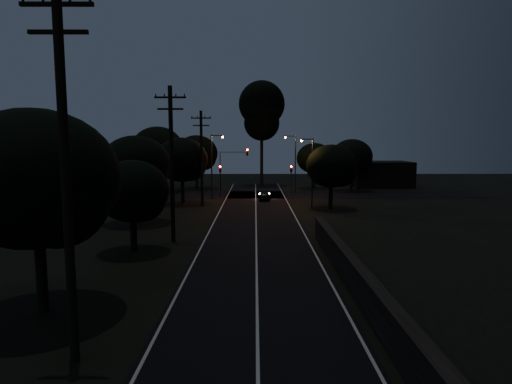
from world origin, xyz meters
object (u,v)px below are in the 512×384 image
object	(u,v)px
tall_pine	(262,110)
car	(264,196)
signal_mast	(233,163)
streetlight_a	(213,162)
utility_pole_far	(202,157)
streetlight_c	(311,168)
utility_pole_near	(65,170)
signal_right	(291,175)
streetlight_b	(294,160)
utility_pole_mid	(172,161)
signal_left	(220,175)

from	to	relation	value
tall_pine	car	bearing A→B (deg)	-89.82
car	signal_mast	bearing A→B (deg)	-38.33
streetlight_a	utility_pole_far	bearing A→B (deg)	-96.59
utility_pole_far	streetlight_c	bearing A→B (deg)	-9.60
utility_pole_near	signal_mast	world-z (taller)	utility_pole_near
utility_pole_far	signal_mast	distance (m)	8.64
signal_right	streetlight_b	distance (m)	4.45
signal_right	streetlight_c	world-z (taller)	streetlight_c
utility_pole_near	streetlight_c	world-z (taller)	utility_pole_near
signal_mast	streetlight_c	bearing A→B (deg)	-48.81
utility_pole_mid	streetlight_a	world-z (taller)	utility_pole_mid
tall_pine	streetlight_c	xyz separation A→B (m)	(4.83, -25.00, -7.88)
signal_right	streetlight_b	world-z (taller)	streetlight_b
utility_pole_mid	streetlight_c	xyz separation A→B (m)	(11.83, 15.00, -1.39)
car	streetlight_a	bearing A→B (deg)	-10.22
utility_pole_mid	signal_mast	size ratio (longest dim) A/B	1.76
signal_left	car	bearing A→B (deg)	-30.28
streetlight_b	streetlight_c	distance (m)	14.01
utility_pole_near	tall_pine	size ratio (longest dim) A/B	0.71
signal_mast	streetlight_a	size ratio (longest dim) A/B	0.78
signal_left	signal_right	size ratio (longest dim) A/B	1.00
streetlight_a	car	bearing A→B (deg)	-11.67
tall_pine	signal_mast	size ratio (longest dim) A/B	2.71
signal_right	signal_mast	distance (m)	7.66
tall_pine	signal_mast	xyz separation A→B (m)	(-3.91, -15.01, -7.89)
utility_pole_mid	signal_mast	xyz separation A→B (m)	(3.09, 24.99, -1.40)
streetlight_a	streetlight_c	distance (m)	13.72
signal_left	streetlight_c	bearing A→B (deg)	-43.76
signal_left	streetlight_c	size ratio (longest dim) A/B	0.55
tall_pine	signal_right	size ratio (longest dim) A/B	4.14
car	signal_right	bearing A→B (deg)	-135.57
signal_right	streetlight_c	size ratio (longest dim) A/B	0.55
signal_mast	streetlight_a	distance (m)	3.13
streetlight_a	streetlight_b	world-z (taller)	same
utility_pole_near	car	size ratio (longest dim) A/B	3.57
car	utility_pole_far	bearing A→B (deg)	35.04
car	utility_pole_near	bearing A→B (deg)	81.12
signal_mast	utility_pole_near	bearing A→B (deg)	-94.20
utility_pole_far	streetlight_b	bearing A→B (deg)	46.70
tall_pine	streetlight_b	distance (m)	14.04
signal_right	car	bearing A→B (deg)	-137.02
utility_pole_mid	streetlight_b	world-z (taller)	utility_pole_mid
utility_pole_far	streetlight_b	world-z (taller)	utility_pole_far
utility_pole_far	car	distance (m)	9.79
signal_left	signal_mast	world-z (taller)	signal_mast
utility_pole_near	signal_right	bearing A→B (deg)	75.83
utility_pole_mid	streetlight_b	size ratio (longest dim) A/B	1.38
streetlight_c	car	size ratio (longest dim) A/B	2.23
car	streetlight_c	bearing A→B (deg)	126.98
signal_mast	streetlight_a	bearing A→B (deg)	-140.23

